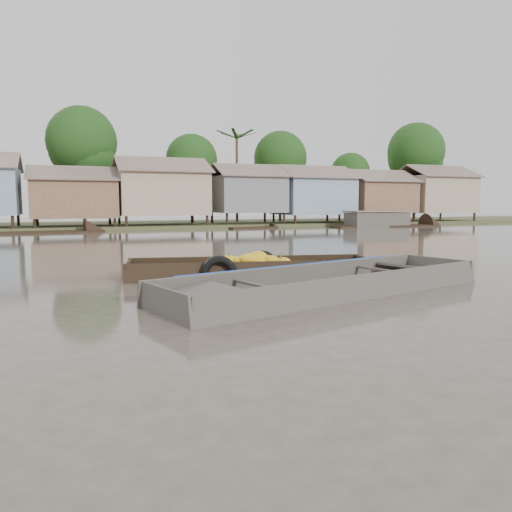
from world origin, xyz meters
name	(u,v)px	position (x,y,z in m)	size (l,w,h in m)	color
ground	(308,298)	(0.00, 0.00, 0.00)	(120.00, 120.00, 0.00)	#484137
riverbank	(162,189)	(3.03, 31.86, 3.07)	(120.00, 12.47, 10.22)	#384723
banana_boat	(247,269)	(-0.14, 3.26, 0.20)	(6.62, 2.83, 0.93)	black
viewer_boat	(330,289)	(0.74, 0.40, 0.07)	(8.29, 4.15, 0.65)	#423E38
distant_boats	(310,226)	(12.48, 24.15, 0.21)	(49.22, 15.13, 1.38)	black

